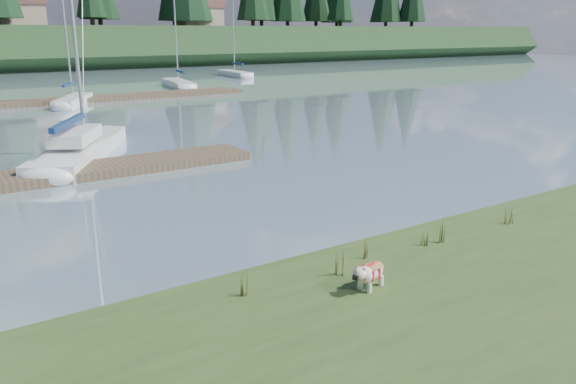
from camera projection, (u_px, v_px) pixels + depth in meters
ground at (32, 105)px, 36.91m from camera, size 200.00×200.00×0.00m
bank at (491, 365)px, 7.96m from camera, size 60.00×9.00×0.35m
bulldog at (370, 271)px, 9.87m from camera, size 0.85×0.48×0.50m
sailboat_main at (85, 144)px, 22.18m from camera, size 5.92×8.72×12.92m
dock_near at (16, 180)px, 17.90m from camera, size 16.00×2.00×0.30m
dock_far at (64, 101)px, 37.92m from camera, size 26.00×2.20×0.30m
sailboat_bg_2 at (75, 99)px, 37.14m from camera, size 3.96×6.00×9.45m
sailboat_bg_3 at (177, 83)px, 48.70m from camera, size 2.81×7.86×11.37m
sailboat_bg_5 at (232, 73)px, 59.81m from camera, size 1.93×7.28×10.38m
weed_0 at (341, 263)px, 10.41m from camera, size 0.17×0.14×0.56m
weed_1 at (367, 249)px, 11.23m from camera, size 0.17×0.14×0.44m
weed_2 at (443, 231)px, 11.97m from camera, size 0.17×0.14×0.67m
weed_3 at (247, 285)px, 9.64m from camera, size 0.17×0.14×0.46m
weed_4 at (423, 238)px, 11.84m from camera, size 0.17×0.14×0.43m
weed_5 at (510, 215)px, 13.20m from camera, size 0.17×0.14×0.49m
mud_lip at (311, 267)px, 11.52m from camera, size 60.00×0.50×0.14m
house_1 at (17, 9)px, 70.96m from camera, size 6.30×5.30×4.65m
house_2 at (198, 12)px, 82.01m from camera, size 6.30×5.30×4.65m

